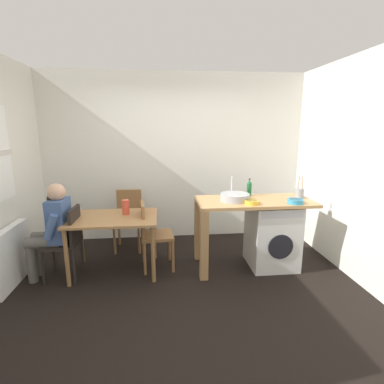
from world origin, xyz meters
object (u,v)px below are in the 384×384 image
(washing_machine, at_px, (272,235))
(mixing_bowl, at_px, (252,202))
(dining_table, at_px, (113,224))
(chair_opposite, at_px, (152,232))
(chair_spare_by_wall, at_px, (129,216))
(colander, at_px, (295,201))
(bottle_tall_green, at_px, (249,188))
(utensil_crock, at_px, (300,193))
(chair_person_seat, at_px, (67,239))
(seated_person, at_px, (52,226))
(vase, at_px, (126,207))

(washing_machine, relative_size, mixing_bowl, 4.95)
(dining_table, bearing_deg, chair_opposite, 5.20)
(chair_spare_by_wall, distance_m, colander, 2.44)
(bottle_tall_green, height_order, utensil_crock, utensil_crock)
(chair_person_seat, height_order, chair_opposite, same)
(chair_person_seat, xyz_separation_m, chair_spare_by_wall, (0.65, 0.88, 0.00))
(dining_table, xyz_separation_m, washing_machine, (2.08, -0.04, -0.21))
(washing_machine, height_order, mixing_bowl, mixing_bowl)
(seated_person, bearing_deg, chair_opposite, -81.47)
(colander, bearing_deg, dining_table, 173.59)
(dining_table, bearing_deg, bottle_tall_green, 6.56)
(washing_machine, relative_size, colander, 4.30)
(chair_opposite, distance_m, utensil_crock, 2.03)
(washing_machine, bearing_deg, chair_opposite, 177.14)
(chair_person_seat, xyz_separation_m, washing_machine, (2.62, 0.07, -0.08))
(colander, bearing_deg, bottle_tall_green, 134.29)
(chair_opposite, height_order, bottle_tall_green, bottle_tall_green)
(chair_spare_by_wall, bearing_deg, vase, 96.95)
(chair_opposite, bearing_deg, colander, 75.37)
(dining_table, relative_size, washing_machine, 1.28)
(dining_table, distance_m, seated_person, 0.71)
(mixing_bowl, bearing_deg, chair_spare_by_wall, 147.95)
(chair_opposite, distance_m, mixing_bowl, 1.34)
(chair_spare_by_wall, xyz_separation_m, seated_person, (-0.81, -0.87, 0.16))
(dining_table, distance_m, vase, 0.26)
(seated_person, relative_size, utensil_crock, 4.01)
(seated_person, bearing_deg, chair_spare_by_wall, -41.17)
(mixing_bowl, xyz_separation_m, utensil_crock, (0.73, 0.25, 0.04))
(dining_table, height_order, washing_machine, washing_machine)
(dining_table, height_order, chair_opposite, chair_opposite)
(chair_person_seat, xyz_separation_m, chair_opposite, (1.02, 0.15, 0.00))
(chair_opposite, relative_size, chair_spare_by_wall, 1.00)
(seated_person, distance_m, washing_machine, 2.80)
(bottle_tall_green, distance_m, mixing_bowl, 0.46)
(chair_spare_by_wall, xyz_separation_m, bottle_tall_green, (1.71, -0.57, 0.52))
(utensil_crock, bearing_deg, seated_person, -177.95)
(dining_table, xyz_separation_m, seated_person, (-0.71, -0.10, 0.03))
(seated_person, distance_m, colander, 2.99)
(chair_person_seat, bearing_deg, mixing_bowl, -91.60)
(seated_person, bearing_deg, mixing_bowl, -91.50)
(seated_person, bearing_deg, colander, -91.28)
(mixing_bowl, relative_size, vase, 0.92)
(seated_person, height_order, washing_machine, seated_person)
(chair_person_seat, xyz_separation_m, mixing_bowl, (2.26, -0.13, 0.44))
(washing_machine, xyz_separation_m, mixing_bowl, (-0.36, -0.20, 0.52))
(chair_person_seat, xyz_separation_m, utensil_crock, (2.99, 0.12, 0.48))
(dining_table, xyz_separation_m, chair_opposite, (0.48, 0.04, -0.14))
(dining_table, height_order, chair_person_seat, chair_person_seat)
(chair_person_seat, relative_size, colander, 4.50)
(chair_opposite, xyz_separation_m, colander, (1.79, -0.30, 0.44))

